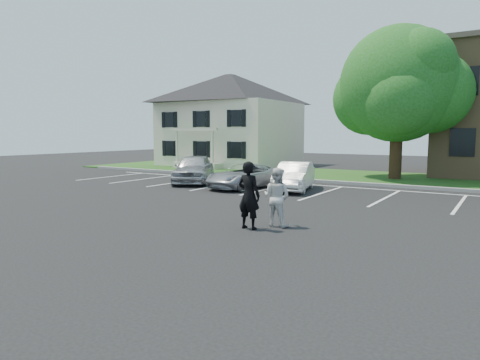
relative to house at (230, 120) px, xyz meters
The scene contains 11 objects.
ground_plane 24.14m from the house, 56.94° to the right, with size 90.00×90.00×0.00m, color black.
curb 15.71m from the house, 31.52° to the right, with size 40.00×0.30×0.15m, color gray.
grass_strip 14.11m from the house, 17.00° to the right, with size 44.00×8.00×0.08m, color #164817.
stall_lines 18.53m from the house, 37.43° to the right, with size 34.00×5.36×0.01m.
house is the anchor object (origin of this frame).
tree 15.28m from the house, 16.43° to the right, with size 7.80×7.20×8.80m.
man_black_suit 24.55m from the house, 55.11° to the right, with size 0.70×0.46×1.93m, color black.
man_white_shirt 24.25m from the house, 53.12° to the right, with size 0.83×0.65×1.72m, color silver.
car_silver_west 13.45m from the house, 65.11° to the right, with size 1.86×4.61×1.57m, color #B2B2B7.
car_silver_minivan 15.60m from the house, 53.67° to the right, with size 1.99×4.32×1.20m, color #A2A4AA.
car_white_sedan 16.73m from the house, 45.66° to the right, with size 1.42×4.07×1.34m, color white.
Camera 1 is at (7.13, -10.26, 2.70)m, focal length 32.00 mm.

